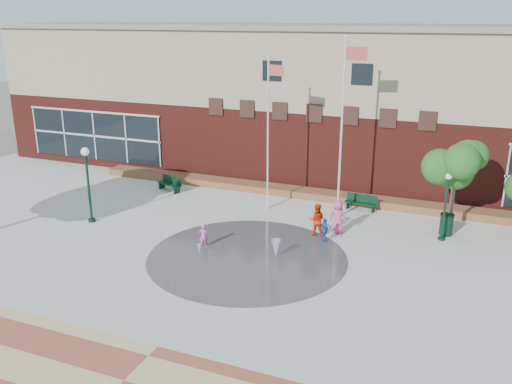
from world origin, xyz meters
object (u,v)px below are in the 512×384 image
at_px(flagpole_right, 343,120).
at_px(child_splash, 204,236).
at_px(bench_left, 170,187).
at_px(flagpole_left, 269,127).
at_px(trash_can, 446,224).

bearing_deg(flagpole_right, child_splash, -134.17).
distance_m(bench_left, child_splash, 8.48).
height_order(flagpole_left, flagpole_right, flagpole_right).
height_order(bench_left, child_splash, child_splash).
height_order(trash_can, child_splash, child_splash).
bearing_deg(trash_can, flagpole_right, 176.28).
bearing_deg(bench_left, flagpole_right, 17.90).
xyz_separation_m(flagpole_right, trash_can, (5.15, -0.34, -4.43)).
relative_size(trash_can, child_splash, 0.97).
height_order(flagpole_left, child_splash, flagpole_left).
xyz_separation_m(bench_left, child_splash, (5.54, -6.41, 0.26)).
relative_size(bench_left, trash_can, 1.67).
distance_m(flagpole_right, child_splash, 8.62).
relative_size(flagpole_right, bench_left, 5.09).
xyz_separation_m(flagpole_left, child_splash, (-0.84, -5.70, -3.85)).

